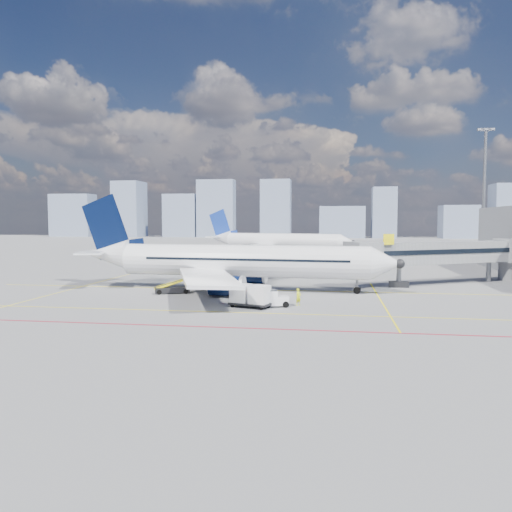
{
  "coord_description": "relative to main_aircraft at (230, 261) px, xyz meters",
  "views": [
    {
      "loc": [
        9.29,
        -47.03,
        7.72
      ],
      "look_at": [
        1.2,
        5.52,
        4.0
      ],
      "focal_mm": 35.0,
      "sensor_mm": 36.0,
      "label": 1
    }
  ],
  "objects": [
    {
      "name": "floodlight_mast_ne",
      "position": [
        40.13,
        47.34,
        10.36
      ],
      "size": [
        3.2,
        0.61,
        25.45
      ],
      "color": "slate",
      "rests_on": "ground"
    },
    {
      "name": "ramp_worker",
      "position": [
        8.37,
        -9.31,
        -2.44
      ],
      "size": [
        0.67,
        0.68,
        1.57
      ],
      "primitive_type": "imported",
      "rotation": [
        0.0,
        0.0,
        0.83
      ],
      "color": "yellow",
      "rests_on": "ground"
    },
    {
      "name": "apron_markings",
      "position": [
        1.55,
        -11.57,
        -3.22
      ],
      "size": [
        90.0,
        35.12,
        0.01
      ],
      "color": "#FFEB0D",
      "rests_on": "ground"
    },
    {
      "name": "second_aircraft",
      "position": [
        -1.07,
        56.25,
        0.0
      ],
      "size": [
        34.65,
        29.54,
        10.6
      ],
      "rotation": [
        0.0,
        0.0,
        -0.32
      ],
      "color": "white",
      "rests_on": "ground"
    },
    {
      "name": "cargo_dolly",
      "position": [
        4.17,
        -11.05,
        -2.11
      ],
      "size": [
        4.04,
        2.73,
        2.04
      ],
      "rotation": [
        0.0,
        0.0,
        -0.32
      ],
      "color": "black",
      "rests_on": "ground"
    },
    {
      "name": "main_aircraft",
      "position": [
        0.0,
        0.0,
        0.0
      ],
      "size": [
        37.24,
        32.41,
        10.93
      ],
      "rotation": [
        0.0,
        0.0,
        -0.08
      ],
      "color": "white",
      "rests_on": "ground"
    },
    {
      "name": "baggage_tug",
      "position": [
        6.28,
        -10.38,
        -2.48
      ],
      "size": [
        2.5,
        1.89,
        1.56
      ],
      "rotation": [
        0.0,
        0.0,
        0.27
      ],
      "color": "white",
      "rests_on": "ground"
    },
    {
      "name": "belt_loader",
      "position": [
        -5.36,
        -3.74,
        -2.67
      ],
      "size": [
        5.25,
        2.96,
        2.14
      ],
      "rotation": [
        0.0,
        0.0,
        0.37
      ],
      "color": "black",
      "rests_on": "ground"
    },
    {
      "name": "distant_skyline",
      "position": [
        6.48,
        182.34,
        8.22
      ],
      "size": [
        261.4,
        14.84,
        27.65
      ],
      "color": "#7584A2",
      "rests_on": "ground"
    },
    {
      "name": "ground",
      "position": [
        2.13,
        -7.66,
        -3.22
      ],
      "size": [
        420.0,
        420.0,
        0.0
      ],
      "primitive_type": "plane",
      "color": "slate",
      "rests_on": "ground"
    },
    {
      "name": "jet_bridge",
      "position": [
        25.63,
        9.25,
        0.52
      ],
      "size": [
        23.55,
        15.78,
        6.3
      ],
      "color": "gray",
      "rests_on": "ground"
    }
  ]
}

